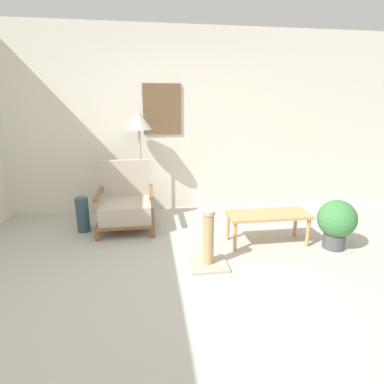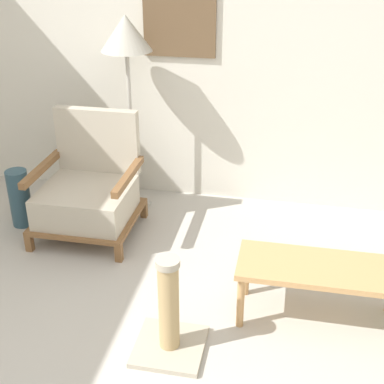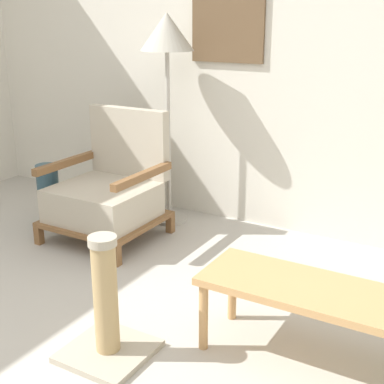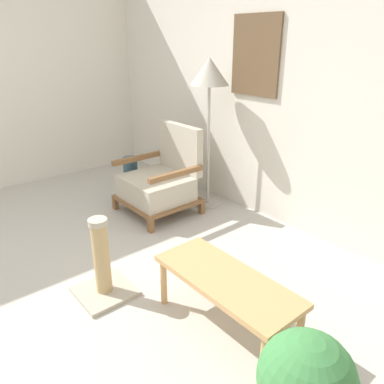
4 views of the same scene
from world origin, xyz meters
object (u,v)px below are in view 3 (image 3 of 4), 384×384
Objects in this scene: floor_lamp at (167,44)px; armchair at (109,192)px; scratching_post at (107,316)px; coffee_table at (307,296)px; vase at (49,194)px.

armchair is at bearing -112.60° from floor_lamp.
armchair is at bearing 128.02° from scratching_post.
floor_lamp is at bearing 141.28° from coffee_table.
floor_lamp is 3.36× the size of vase.
scratching_post is (0.69, -1.61, -1.12)m from floor_lamp.
floor_lamp is at bearing 67.40° from armchair.
scratching_post reaches higher than vase.
coffee_table is (1.68, -0.71, -0.01)m from armchair.
scratching_post is at bearing -66.92° from floor_lamp.
coffee_table is 2.35m from vase.
floor_lamp is 2.57× the size of scratching_post.
vase reaches higher than coffee_table.
floor_lamp is 1.42m from vase.
armchair is 0.57m from vase.
scratching_post reaches higher than coffee_table.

